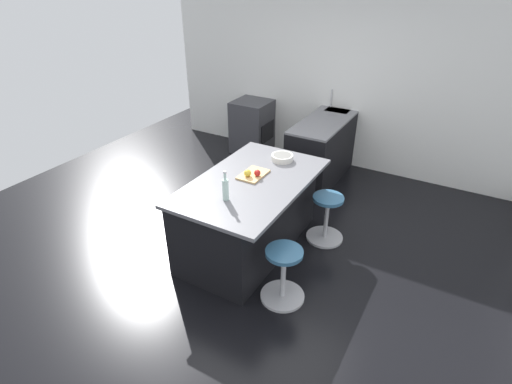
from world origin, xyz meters
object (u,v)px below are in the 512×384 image
cutting_board (253,175)px  stool_middle (283,276)px  fruit_bowl (282,157)px  stool_by_window (326,219)px  apple_yellow (248,173)px  kitchen_island (249,213)px  water_bottle (225,189)px  oven_range (252,126)px  apple_red (257,173)px

cutting_board → stool_middle: bearing=47.1°
stool_middle → fruit_bowl: size_ratio=2.26×
stool_by_window → apple_yellow: (0.55, -0.75, 0.67)m
kitchen_island → stool_middle: (0.57, 0.73, -0.17)m
water_bottle → oven_range: bearing=-154.3°
kitchen_island → apple_yellow: size_ratio=23.07×
fruit_bowl → kitchen_island: bearing=-9.7°
fruit_bowl → oven_range: bearing=-140.9°
oven_range → cutting_board: bearing=30.6°
stool_by_window → water_bottle: size_ratio=1.86×
stool_middle → fruit_bowl: (-1.18, -0.62, 0.65)m
stool_middle → apple_red: apple_red is taller
stool_middle → apple_yellow: apple_yellow is taller
oven_range → apple_red: (2.32, 1.43, 0.49)m
stool_by_window → cutting_board: bearing=-57.3°
kitchen_island → water_bottle: size_ratio=5.80×
stool_middle → apple_yellow: 1.16m
oven_range → fruit_bowl: size_ratio=3.48×
cutting_board → fruit_bowl: (-0.50, 0.10, 0.03)m
fruit_bowl → apple_red: bearing=-4.1°
apple_yellow → fruit_bowl: apple_yellow is taller
stool_middle → apple_red: (-0.65, -0.66, 0.66)m
oven_range → cutting_board: size_ratio=2.48×
oven_range → stool_by_window: bearing=48.6°
apple_yellow → oven_range: bearing=-150.7°
stool_by_window → cutting_board: cutting_board is taller
oven_range → stool_by_window: oven_range is taller
kitchen_island → stool_middle: kitchen_island is taller
stool_middle → cutting_board: 1.17m
stool_middle → cutting_board: cutting_board is taller
oven_range → stool_middle: size_ratio=1.54×
apple_yellow → apple_red: bearing=125.6°
apple_yellow → water_bottle: 0.50m
cutting_board → kitchen_island: bearing=-1.4°
stool_by_window → water_bottle: (1.05, -0.70, 0.73)m
stool_by_window → apple_red: (0.49, -0.66, 0.66)m
apple_red → apple_yellow: size_ratio=0.91×
oven_range → water_bottle: 3.25m
kitchen_island → cutting_board: (-0.10, 0.00, 0.45)m
cutting_board → water_bottle: (0.58, 0.03, 0.11)m
stool_middle → water_bottle: bearing=-97.5°
stool_middle → oven_range: bearing=-145.0°
kitchen_island → fruit_bowl: bearing=170.3°
apple_red → apple_yellow: 0.11m
apple_red → kitchen_island: bearing=-39.0°
oven_range → apple_red: 2.77m
oven_range → kitchen_island: 2.76m
water_bottle → fruit_bowl: size_ratio=1.22×
apple_red → water_bottle: water_bottle is taller
water_bottle → kitchen_island: bearing=-176.4°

